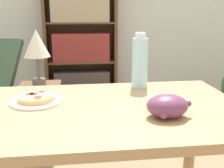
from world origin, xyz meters
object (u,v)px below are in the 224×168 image
grape_bunch (167,106)px  bookshelf (81,46)px  side_table (41,115)px  table_lamp (37,46)px  drink_bottle (140,62)px  pizza_on_plate (36,99)px

grape_bunch → bookshelf: bookshelf is taller
side_table → table_lamp: (-0.00, 0.00, 0.59)m
table_lamp → bookshelf: bearing=73.1°
grape_bunch → side_table: size_ratio=0.31×
side_table → table_lamp: size_ratio=1.17×
drink_bottle → side_table: size_ratio=0.51×
grape_bunch → side_table: bearing=115.1°
pizza_on_plate → bookshelf: 2.36m
side_table → bookshelf: bearing=73.1°
grape_bunch → drink_bottle: drink_bottle is taller
pizza_on_plate → drink_bottle: 0.53m
grape_bunch → table_lamp: size_ratio=0.37×
bookshelf → side_table: 1.34m
grape_bunch → drink_bottle: (-0.01, 0.41, 0.09)m
pizza_on_plate → grape_bunch: 0.55m
pizza_on_plate → table_lamp: bearing=97.1°
drink_bottle → table_lamp: 1.14m
drink_bottle → bookshelf: bearing=96.7°
drink_bottle → table_lamp: size_ratio=0.59×
pizza_on_plate → side_table: (-0.14, 1.13, -0.51)m
pizza_on_plate → drink_bottle: drink_bottle is taller
pizza_on_plate → side_table: pizza_on_plate is taller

